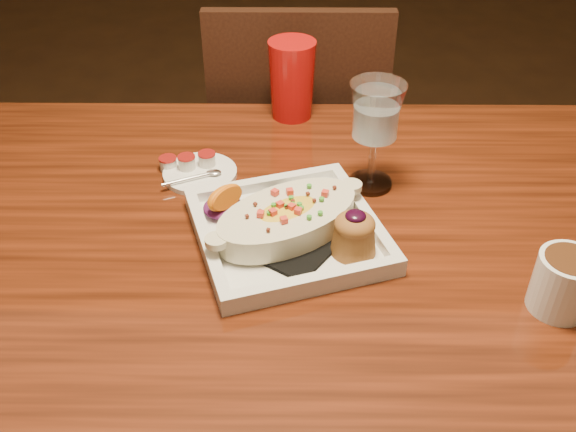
{
  "coord_description": "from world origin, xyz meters",
  "views": [
    {
      "loc": [
        -0.01,
        -0.78,
        1.38
      ],
      "look_at": [
        -0.02,
        0.03,
        0.77
      ],
      "focal_mm": 40.0,
      "sensor_mm": 36.0,
      "label": 1
    }
  ],
  "objects_px": {
    "chair_far": "(297,157)",
    "coffee_mug": "(566,281)",
    "saucer": "(199,171)",
    "plate": "(292,224)",
    "red_tumbler": "(292,80)",
    "table": "(298,283)",
    "goblet": "(376,117)"
  },
  "relations": [
    {
      "from": "goblet",
      "to": "saucer",
      "type": "xyz_separation_m",
      "value": [
        -0.3,
        0.03,
        -0.12
      ]
    },
    {
      "from": "table",
      "to": "red_tumbler",
      "type": "bearing_deg",
      "value": 91.89
    },
    {
      "from": "plate",
      "to": "goblet",
      "type": "relative_size",
      "value": 1.81
    },
    {
      "from": "chair_far",
      "to": "coffee_mug",
      "type": "relative_size",
      "value": 8.18
    },
    {
      "from": "red_tumbler",
      "to": "coffee_mug",
      "type": "bearing_deg",
      "value": -56.03
    },
    {
      "from": "chair_far",
      "to": "goblet",
      "type": "bearing_deg",
      "value": 104.37
    },
    {
      "from": "chair_far",
      "to": "red_tumbler",
      "type": "relative_size",
      "value": 5.91
    },
    {
      "from": "coffee_mug",
      "to": "red_tumbler",
      "type": "height_order",
      "value": "red_tumbler"
    },
    {
      "from": "plate",
      "to": "coffee_mug",
      "type": "relative_size",
      "value": 3.01
    },
    {
      "from": "coffee_mug",
      "to": "goblet",
      "type": "distance_m",
      "value": 0.38
    },
    {
      "from": "chair_far",
      "to": "red_tumbler",
      "type": "distance_m",
      "value": 0.4
    },
    {
      "from": "goblet",
      "to": "saucer",
      "type": "bearing_deg",
      "value": 174.83
    },
    {
      "from": "coffee_mug",
      "to": "saucer",
      "type": "xyz_separation_m",
      "value": [
        -0.53,
        0.32,
        -0.04
      ]
    },
    {
      "from": "goblet",
      "to": "coffee_mug",
      "type": "bearing_deg",
      "value": -51.76
    },
    {
      "from": "table",
      "to": "coffee_mug",
      "type": "height_order",
      "value": "coffee_mug"
    },
    {
      "from": "plate",
      "to": "red_tumbler",
      "type": "height_order",
      "value": "red_tumbler"
    },
    {
      "from": "chair_far",
      "to": "coffee_mug",
      "type": "height_order",
      "value": "chair_far"
    },
    {
      "from": "chair_far",
      "to": "saucer",
      "type": "bearing_deg",
      "value": 68.76
    },
    {
      "from": "goblet",
      "to": "chair_far",
      "type": "bearing_deg",
      "value": 104.37
    },
    {
      "from": "goblet",
      "to": "red_tumbler",
      "type": "xyz_separation_m",
      "value": [
        -0.14,
        0.25,
        -0.05
      ]
    },
    {
      "from": "saucer",
      "to": "plate",
      "type": "bearing_deg",
      "value": -46.97
    },
    {
      "from": "table",
      "to": "plate",
      "type": "relative_size",
      "value": 4.38
    },
    {
      "from": "saucer",
      "to": "red_tumbler",
      "type": "distance_m",
      "value": 0.29
    },
    {
      "from": "coffee_mug",
      "to": "red_tumbler",
      "type": "distance_m",
      "value": 0.66
    },
    {
      "from": "coffee_mug",
      "to": "saucer",
      "type": "height_order",
      "value": "coffee_mug"
    },
    {
      "from": "red_tumbler",
      "to": "plate",
      "type": "bearing_deg",
      "value": -89.57
    },
    {
      "from": "plate",
      "to": "chair_far",
      "type": "bearing_deg",
      "value": 70.85
    },
    {
      "from": "goblet",
      "to": "red_tumbler",
      "type": "distance_m",
      "value": 0.29
    },
    {
      "from": "goblet",
      "to": "plate",
      "type": "bearing_deg",
      "value": -131.47
    },
    {
      "from": "chair_far",
      "to": "coffee_mug",
      "type": "distance_m",
      "value": 0.9
    },
    {
      "from": "plate",
      "to": "goblet",
      "type": "distance_m",
      "value": 0.23
    },
    {
      "from": "coffee_mug",
      "to": "table",
      "type": "bearing_deg",
      "value": 144.04
    }
  ]
}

